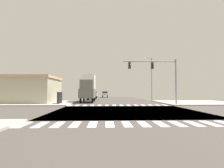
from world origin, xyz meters
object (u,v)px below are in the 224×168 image
at_px(street_lamp, 151,75).
at_px(bank_building, 8,90).
at_px(sedan_nearside_1, 94,94).
at_px(sedan_queued_2, 91,95).
at_px(sedan_trailing_3, 105,94).
at_px(traffic_signal_mast, 155,70).
at_px(box_truck_leading_1, 88,88).

distance_m(street_lamp, bank_building, 26.78).
xyz_separation_m(sedan_nearside_1, sedan_queued_2, (0.00, -8.54, 0.00)).
xyz_separation_m(bank_building, sedan_queued_2, (12.91, 10.04, -1.05)).
relative_size(sedan_queued_2, sedan_trailing_3, 1.00).
bearing_deg(traffic_signal_mast, sedan_queued_2, 123.57).
height_order(traffic_signal_mast, sedan_trailing_3, traffic_signal_mast).
xyz_separation_m(traffic_signal_mast, box_truck_leading_1, (-10.09, 6.99, -2.29)).
bearing_deg(sedan_trailing_3, sedan_nearside_1, 70.63).
bearing_deg(bank_building, box_truck_leading_1, 8.08).
height_order(sedan_queued_2, box_truck_leading_1, box_truck_leading_1).
height_order(street_lamp, sedan_nearside_1, street_lamp).
distance_m(street_lamp, sedan_queued_2, 13.49).
bearing_deg(street_lamp, sedan_trailing_3, 116.13).
distance_m(street_lamp, sedan_nearside_1, 17.23).
relative_size(traffic_signal_mast, street_lamp, 0.85).
bearing_deg(sedan_trailing_3, street_lamp, 116.13).
xyz_separation_m(traffic_signal_mast, sedan_trailing_3, (-7.09, 32.27, -3.74)).
bearing_deg(sedan_nearside_1, street_lamp, 138.83).
relative_size(bank_building, sedan_nearside_1, 4.00).
bearing_deg(street_lamp, sedan_nearside_1, 138.83).
distance_m(sedan_nearside_1, sedan_queued_2, 8.54).
height_order(sedan_nearside_1, box_truck_leading_1, box_truck_leading_1).
height_order(traffic_signal_mast, street_lamp, street_lamp).
height_order(sedan_nearside_1, sedan_queued_2, same).
bearing_deg(sedan_nearside_1, bank_building, 55.20).
xyz_separation_m(sedan_queued_2, sedan_trailing_3, (3.00, 17.07, 0.00)).
bearing_deg(sedan_queued_2, sedan_trailing_3, -99.97).
distance_m(sedan_queued_2, sedan_trailing_3, 17.33).
distance_m(bank_building, sedan_queued_2, 16.39).
distance_m(traffic_signal_mast, bank_building, 23.73).
bearing_deg(bank_building, sedan_nearside_1, 55.20).
height_order(bank_building, sedan_queued_2, bank_building).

